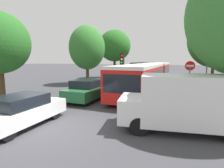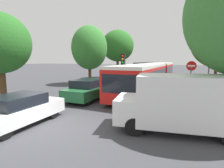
{
  "view_description": "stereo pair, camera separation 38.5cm",
  "coord_description": "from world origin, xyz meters",
  "px_view_note": "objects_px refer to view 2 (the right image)",
  "views": [
    {
      "loc": [
        4.81,
        -5.62,
        2.91
      ],
      "look_at": [
        0.2,
        5.8,
        1.2
      ],
      "focal_mm": 28.0,
      "sensor_mm": 36.0,
      "label": 1
    },
    {
      "loc": [
        5.17,
        -5.47,
        2.91
      ],
      "look_at": [
        0.2,
        5.8,
        1.2
      ],
      "focal_mm": 28.0,
      "sensor_mm": 36.0,
      "label": 2
    }
  ],
  "objects_px": {
    "articulated_bus": "(151,74)",
    "tree_left_mid": "(89,48)",
    "queued_car_white": "(20,110)",
    "white_van": "(184,102)",
    "city_bus_rear": "(148,68)",
    "queued_car_silver": "(116,80)",
    "tree_right_mid": "(218,39)",
    "direction_sign_post": "(209,64)",
    "tree_left_far": "(118,47)",
    "traffic_light": "(123,65)",
    "queued_car_green": "(89,89)",
    "no_entry_sign": "(191,74)"
  },
  "relations": [
    {
      "from": "city_bus_rear",
      "to": "queued_car_green",
      "type": "distance_m",
      "value": 20.67
    },
    {
      "from": "traffic_light",
      "to": "no_entry_sign",
      "type": "height_order",
      "value": "traffic_light"
    },
    {
      "from": "queued_car_silver",
      "to": "no_entry_sign",
      "type": "relative_size",
      "value": 1.57
    },
    {
      "from": "traffic_light",
      "to": "tree_left_far",
      "type": "height_order",
      "value": "tree_left_far"
    },
    {
      "from": "tree_left_mid",
      "to": "tree_right_mid",
      "type": "bearing_deg",
      "value": 1.64
    },
    {
      "from": "queued_car_silver",
      "to": "tree_right_mid",
      "type": "bearing_deg",
      "value": -81.65
    },
    {
      "from": "queued_car_silver",
      "to": "city_bus_rear",
      "type": "bearing_deg",
      "value": -1.62
    },
    {
      "from": "queued_car_white",
      "to": "white_van",
      "type": "relative_size",
      "value": 0.77
    },
    {
      "from": "direction_sign_post",
      "to": "tree_left_mid",
      "type": "bearing_deg",
      "value": -2.1
    },
    {
      "from": "tree_left_mid",
      "to": "city_bus_rear",
      "type": "bearing_deg",
      "value": 73.46
    },
    {
      "from": "queued_car_white",
      "to": "queued_car_green",
      "type": "relative_size",
      "value": 0.92
    },
    {
      "from": "queued_car_white",
      "to": "white_van",
      "type": "bearing_deg",
      "value": -72.97
    },
    {
      "from": "tree_left_mid",
      "to": "tree_right_mid",
      "type": "height_order",
      "value": "tree_right_mid"
    },
    {
      "from": "articulated_bus",
      "to": "tree_left_far",
      "type": "xyz_separation_m",
      "value": [
        -7.04,
        8.48,
        3.5
      ]
    },
    {
      "from": "city_bus_rear",
      "to": "queued_car_silver",
      "type": "height_order",
      "value": "city_bus_rear"
    },
    {
      "from": "queued_car_silver",
      "to": "tree_left_mid",
      "type": "bearing_deg",
      "value": 72.69
    },
    {
      "from": "no_entry_sign",
      "to": "city_bus_rear",
      "type": "bearing_deg",
      "value": -158.18
    },
    {
      "from": "queued_car_green",
      "to": "traffic_light",
      "type": "xyz_separation_m",
      "value": [
        1.49,
        3.19,
        1.73
      ]
    },
    {
      "from": "city_bus_rear",
      "to": "tree_left_mid",
      "type": "bearing_deg",
      "value": 160.93
    },
    {
      "from": "tree_right_mid",
      "to": "city_bus_rear",
      "type": "bearing_deg",
      "value": 124.69
    },
    {
      "from": "articulated_bus",
      "to": "city_bus_rear",
      "type": "relative_size",
      "value": 1.48
    },
    {
      "from": "tree_right_mid",
      "to": "tree_left_mid",
      "type": "bearing_deg",
      "value": -178.36
    },
    {
      "from": "queued_car_white",
      "to": "queued_car_silver",
      "type": "relative_size",
      "value": 0.91
    },
    {
      "from": "white_van",
      "to": "traffic_light",
      "type": "relative_size",
      "value": 1.55
    },
    {
      "from": "articulated_bus",
      "to": "white_van",
      "type": "height_order",
      "value": "articulated_bus"
    },
    {
      "from": "queued_car_green",
      "to": "city_bus_rear",
      "type": "bearing_deg",
      "value": -0.28
    },
    {
      "from": "tree_left_far",
      "to": "direction_sign_post",
      "type": "bearing_deg",
      "value": -42.27
    },
    {
      "from": "white_van",
      "to": "city_bus_rear",
      "type": "bearing_deg",
      "value": -84.57
    },
    {
      "from": "articulated_bus",
      "to": "queued_car_green",
      "type": "distance_m",
      "value": 7.47
    },
    {
      "from": "queued_car_silver",
      "to": "traffic_light",
      "type": "xyz_separation_m",
      "value": [
        1.88,
        -2.88,
        1.72
      ]
    },
    {
      "from": "queued_car_white",
      "to": "queued_car_green",
      "type": "bearing_deg",
      "value": -2.76
    },
    {
      "from": "articulated_bus",
      "to": "tree_left_mid",
      "type": "xyz_separation_m",
      "value": [
        -7.35,
        0.46,
        2.85
      ]
    },
    {
      "from": "articulated_bus",
      "to": "tree_right_mid",
      "type": "bearing_deg",
      "value": 98.8
    },
    {
      "from": "queued_car_green",
      "to": "tree_left_far",
      "type": "height_order",
      "value": "tree_left_far"
    },
    {
      "from": "queued_car_white",
      "to": "white_van",
      "type": "xyz_separation_m",
      "value": [
        6.69,
        2.16,
        0.53
      ]
    },
    {
      "from": "no_entry_sign",
      "to": "tree_left_mid",
      "type": "distance_m",
      "value": 11.91
    },
    {
      "from": "articulated_bus",
      "to": "queued_car_silver",
      "type": "height_order",
      "value": "articulated_bus"
    },
    {
      "from": "no_entry_sign",
      "to": "tree_left_far",
      "type": "distance_m",
      "value": 16.33
    },
    {
      "from": "articulated_bus",
      "to": "traffic_light",
      "type": "bearing_deg",
      "value": -24.65
    },
    {
      "from": "direction_sign_post",
      "to": "traffic_light",
      "type": "bearing_deg",
      "value": 21.3
    },
    {
      "from": "queued_car_silver",
      "to": "tree_right_mid",
      "type": "height_order",
      "value": "tree_right_mid"
    },
    {
      "from": "no_entry_sign",
      "to": "tree_left_far",
      "type": "bearing_deg",
      "value": -138.34
    },
    {
      "from": "articulated_bus",
      "to": "tree_right_mid",
      "type": "relative_size",
      "value": 2.31
    },
    {
      "from": "tree_left_mid",
      "to": "tree_right_mid",
      "type": "xyz_separation_m",
      "value": [
        13.06,
        0.37,
        0.48
      ]
    },
    {
      "from": "queued_car_white",
      "to": "traffic_light",
      "type": "height_order",
      "value": "traffic_light"
    },
    {
      "from": "queued_car_green",
      "to": "queued_car_silver",
      "type": "bearing_deg",
      "value": 2.92
    },
    {
      "from": "direction_sign_post",
      "to": "tree_right_mid",
      "type": "relative_size",
      "value": 0.49
    },
    {
      "from": "direction_sign_post",
      "to": "tree_left_far",
      "type": "xyz_separation_m",
      "value": [
        -11.9,
        10.82,
        2.39
      ]
    },
    {
      "from": "no_entry_sign",
      "to": "direction_sign_post",
      "type": "distance_m",
      "value": 1.84
    },
    {
      "from": "articulated_bus",
      "to": "queued_car_green",
      "type": "xyz_separation_m",
      "value": [
        -3.15,
        -6.73,
        -0.69
      ]
    }
  ]
}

